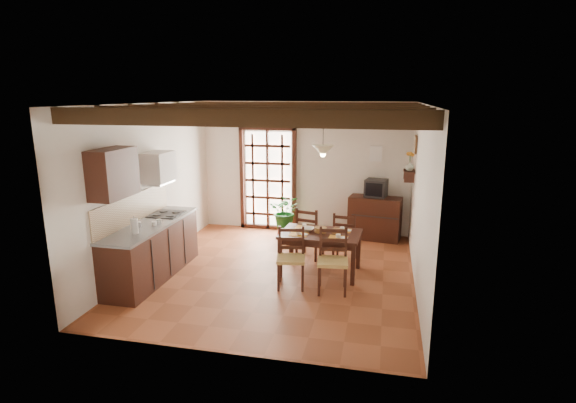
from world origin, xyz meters
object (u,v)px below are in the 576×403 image
(chair_near_left, at_px, (291,269))
(crt_tv, at_px, (376,188))
(kitchen_counter, at_px, (152,249))
(chair_near_right, at_px, (332,272))
(potted_plant, at_px, (286,210))
(chair_far_left, at_px, (310,242))
(chair_far_right, at_px, (345,246))
(dining_table, at_px, (321,238))
(pendant_lamp, at_px, (323,149))
(sideboard, at_px, (375,218))

(chair_near_left, relative_size, crt_tv, 1.92)
(crt_tv, bearing_deg, chair_near_left, -101.77)
(kitchen_counter, xyz_separation_m, chair_near_right, (2.95, 0.07, -0.17))
(potted_plant, bearing_deg, kitchen_counter, -122.56)
(chair_near_left, distance_m, chair_far_left, 1.33)
(chair_far_right, distance_m, potted_plant, 1.84)
(dining_table, height_order, crt_tv, crt_tv)
(kitchen_counter, xyz_separation_m, crt_tv, (3.50, 2.82, 0.61))
(kitchen_counter, distance_m, chair_near_right, 2.96)
(dining_table, xyz_separation_m, pendant_lamp, (-0.00, 0.10, 1.46))
(sideboard, height_order, pendant_lamp, pendant_lamp)
(chair_near_right, height_order, pendant_lamp, pendant_lamp)
(dining_table, bearing_deg, chair_near_right, -64.06)
(chair_far_left, height_order, chair_far_right, chair_far_left)
(sideboard, bearing_deg, potted_plant, -163.78)
(chair_far_left, height_order, potted_plant, potted_plant)
(chair_near_right, bearing_deg, crt_tv, 72.61)
(chair_far_left, xyz_separation_m, sideboard, (1.13, 1.39, 0.14))
(chair_far_left, height_order, crt_tv, crt_tv)
(pendant_lamp, bearing_deg, crt_tv, 67.04)
(potted_plant, bearing_deg, pendant_lamp, -59.96)
(chair_far_right, xyz_separation_m, pendant_lamp, (-0.36, -0.55, 1.79))
(kitchen_counter, xyz_separation_m, dining_table, (2.66, 0.75, 0.15))
(crt_tv, bearing_deg, chair_far_left, -117.12)
(sideboard, xyz_separation_m, pendant_lamp, (-0.83, -1.97, 1.63))
(dining_table, xyz_separation_m, sideboard, (0.83, 2.07, -0.17))
(dining_table, xyz_separation_m, potted_plant, (-1.01, 1.84, -0.05))
(chair_far_left, distance_m, pendant_lamp, 1.89)
(chair_far_left, distance_m, chair_far_right, 0.66)
(kitchen_counter, height_order, dining_table, kitchen_counter)
(chair_far_right, relative_size, crt_tv, 1.88)
(kitchen_counter, distance_m, chair_far_left, 2.78)
(kitchen_counter, relative_size, chair_far_right, 2.46)
(pendant_lamp, bearing_deg, chair_far_left, 116.70)
(chair_near_left, distance_m, chair_far_right, 1.49)
(chair_far_left, xyz_separation_m, potted_plant, (-0.71, 1.16, 0.27))
(kitchen_counter, height_order, chair_near_left, kitchen_counter)
(dining_table, relative_size, chair_near_right, 1.38)
(kitchen_counter, relative_size, crt_tv, 4.62)
(potted_plant, bearing_deg, chair_near_left, -75.55)
(sideboard, bearing_deg, crt_tv, -80.94)
(chair_far_left, distance_m, potted_plant, 1.39)
(dining_table, bearing_deg, sideboard, 71.16)
(chair_near_right, relative_size, chair_far_right, 1.07)
(kitchen_counter, height_order, pendant_lamp, pendant_lamp)
(crt_tv, relative_size, pendant_lamp, 0.58)
(chair_far_right, height_order, pendant_lamp, pendant_lamp)
(chair_near_right, distance_m, sideboard, 2.81)
(chair_near_right, distance_m, crt_tv, 2.91)
(pendant_lamp, bearing_deg, kitchen_counter, -162.25)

